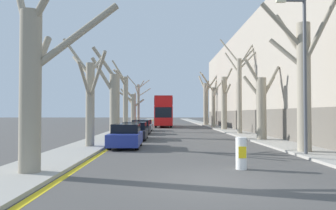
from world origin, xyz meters
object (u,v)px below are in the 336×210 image
Objects in this scene: parked_car_2 at (141,127)px; parked_car_1 at (135,131)px; street_tree_left_0 at (34,77)px; street_tree_right_5 at (206,101)px; traffic_bollard at (241,153)px; double_decker_bus at (163,110)px; parked_car_0 at (126,136)px; street_tree_right_2 at (240,89)px; street_tree_left_1 at (89,96)px; street_tree_left_3 at (125,100)px; street_tree_left_4 at (132,108)px; parked_car_3 at (144,125)px; street_tree_right_1 at (261,104)px; street_tree_left_2 at (113,100)px; street_tree_right_3 at (224,102)px; street_tree_left_5 at (139,102)px; lamp_post at (303,67)px; street_tree_right_0 at (302,79)px; street_tree_right_4 at (213,102)px.

parked_car_1 is at bearing -90.00° from parked_car_2.
parked_car_1 is at bearing 82.10° from street_tree_left_0.
traffic_bollard is (-4.23, -42.04, -3.49)m from street_tree_right_5.
parked_car_0 is (-2.20, -29.88, -1.85)m from double_decker_bus.
parked_car_1 is at bearing -148.11° from street_tree_right_2.
street_tree_left_1 is 0.61× the size of double_decker_bus.
street_tree_left_4 is (-0.02, 9.02, -0.67)m from street_tree_left_3.
parked_car_1 is 12.80m from parked_car_3.
street_tree_left_3 is 17.06m from street_tree_right_1.
traffic_bollard is (7.10, -16.38, -2.56)m from street_tree_left_2.
street_tree_right_3 is (11.57, 10.75, 0.29)m from street_tree_left_2.
street_tree_right_3 is 1.90× the size of parked_car_0.
street_tree_left_4 is 20.56m from parked_car_1.
traffic_bollard is at bearing -80.70° from street_tree_left_5.
traffic_bollard is at bearing -85.73° from double_decker_bus.
traffic_bollard is at bearing 8.57° from street_tree_left_0.
double_decker_bus is at bearing 81.89° from street_tree_left_1.
street_tree_left_1 is 34.66m from street_tree_left_5.
street_tree_right_5 reaches higher than street_tree_left_3.
traffic_bollard is (6.99, 1.05, -2.62)m from street_tree_left_0.
street_tree_left_2 is 1.03× the size of lamp_post.
street_tree_left_3 is 11.85m from parked_car_1.
street_tree_left_5 is (0.22, 34.64, 0.91)m from street_tree_left_1.
street_tree_left_5 is at bearing 99.30° from traffic_bollard.
street_tree_right_3 is 27.64m from traffic_bollard.
street_tree_right_0 is at bearing -91.27° from street_tree_right_2.
street_tree_left_0 is 1.66× the size of parked_car_2.
lamp_post is (-0.76, -23.75, 0.76)m from street_tree_right_3.
street_tree_right_1 is (11.46, 4.82, -0.31)m from street_tree_left_1.
street_tree_right_5 is at bearing 90.40° from street_tree_right_4.
street_tree_left_0 is 38.66m from double_decker_bus.
parked_car_0 is at bearing -115.71° from street_tree_right_3.
street_tree_right_4 is 12.81m from parked_car_3.
street_tree_left_0 is 0.92× the size of street_tree_left_3.
street_tree_left_5 is 1.98× the size of parked_car_3.
parked_car_3 is at bearing 35.57° from street_tree_left_3.
street_tree_left_3 is at bearing -90.74° from street_tree_left_5.
street_tree_left_0 is at bearing -89.81° from street_tree_left_3.
parked_car_2 is at bearing -90.00° from parked_car_3.
street_tree_right_2 is 7.92m from street_tree_right_3.
parked_car_1 is 3.88× the size of traffic_bollard.
street_tree_left_2 is 4.44m from parked_car_1.
double_decker_bus is at bearing 125.32° from street_tree_right_3.
street_tree_right_1 reaches higher than street_tree_left_4.
street_tree_right_3 is at bearing 90.09° from street_tree_right_2.
street_tree_right_1 is at bearing -89.71° from street_tree_right_5.
street_tree_left_5 is 1.11× the size of lamp_post.
parked_car_2 is (-9.47, 0.91, -3.73)m from street_tree_right_2.
street_tree_right_3 is at bearing 5.75° from parked_car_3.
street_tree_right_0 is 22.67m from street_tree_right_3.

